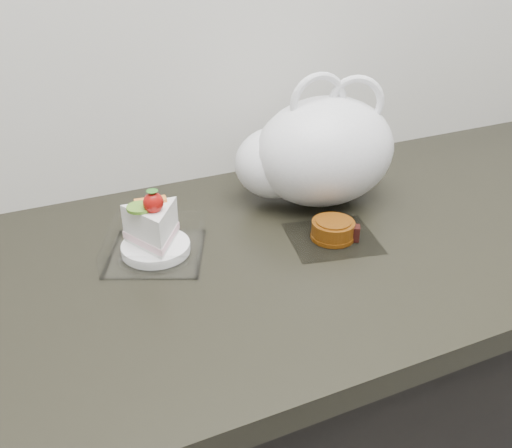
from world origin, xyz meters
TOP-DOWN VIEW (x-y plane):
  - counter at (0.00, 1.69)m, footprint 2.04×0.64m
  - cake_tray at (-0.21, 1.75)m, footprint 0.20×0.20m
  - mooncake_wrap at (0.08, 1.67)m, footprint 0.17×0.16m
  - plastic_bag at (0.12, 1.81)m, footprint 0.33×0.26m

SIDE VIEW (x-z plane):
  - counter at x=0.00m, z-range 0.00..0.90m
  - mooncake_wrap at x=0.08m, z-range 0.90..0.93m
  - cake_tray at x=-0.21m, z-range 0.87..0.99m
  - plastic_bag at x=0.12m, z-range 0.87..1.12m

